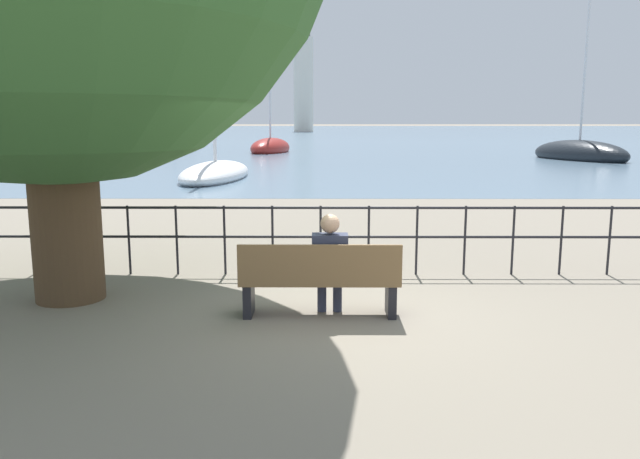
% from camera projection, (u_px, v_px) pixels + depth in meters
% --- Properties ---
extents(ground_plane, '(1000.00, 1000.00, 0.00)m').
position_uv_depth(ground_plane, '(320.00, 315.00, 7.49)').
color(ground_plane, gray).
extents(harbor_water, '(600.00, 300.00, 0.01)m').
position_uv_depth(harbor_water, '(324.00, 130.00, 166.48)').
color(harbor_water, slate).
rests_on(harbor_water, ground_plane).
extents(park_bench, '(1.90, 0.45, 0.90)m').
position_uv_depth(park_bench, '(320.00, 281.00, 7.35)').
color(park_bench, brown).
rests_on(park_bench, ground_plane).
extents(seated_person_left, '(0.42, 0.35, 1.23)m').
position_uv_depth(seated_person_left, '(330.00, 259.00, 7.39)').
color(seated_person_left, '#2D3347').
rests_on(seated_person_left, ground_plane).
extents(promenade_railing, '(15.99, 0.04, 1.05)m').
position_uv_depth(promenade_railing, '(321.00, 229.00, 9.37)').
color(promenade_railing, black).
rests_on(promenade_railing, ground_plane).
extents(sailboat_0, '(3.65, 6.49, 7.34)m').
position_uv_depth(sailboat_0, '(271.00, 148.00, 46.43)').
color(sailboat_0, maroon).
rests_on(sailboat_0, ground_plane).
extents(sailboat_1, '(2.72, 7.39, 9.49)m').
position_uv_depth(sailboat_1, '(216.00, 173.00, 25.19)').
color(sailboat_1, white).
rests_on(sailboat_1, ground_plane).
extents(sailboat_2, '(4.93, 7.90, 10.07)m').
position_uv_depth(sailboat_2, '(579.00, 154.00, 37.54)').
color(sailboat_2, black).
rests_on(sailboat_2, ground_plane).
extents(sailboat_5, '(4.38, 7.65, 10.44)m').
position_uv_depth(sailboat_5, '(174.00, 145.00, 54.31)').
color(sailboat_5, black).
rests_on(sailboat_5, ground_plane).
extents(harbor_lighthouse, '(4.39, 4.39, 25.15)m').
position_uv_depth(harbor_lighthouse, '(303.00, 79.00, 139.04)').
color(harbor_lighthouse, silver).
rests_on(harbor_lighthouse, ground_plane).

